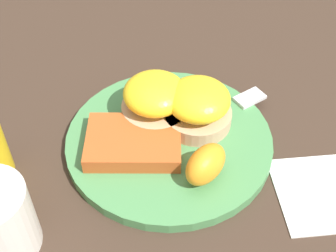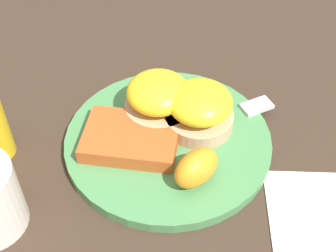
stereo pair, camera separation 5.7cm
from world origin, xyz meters
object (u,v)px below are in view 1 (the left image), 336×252
(sandwich_benedict_right, at_px, (154,100))
(fork, at_px, (210,117))
(orange_wedge, at_px, (204,164))
(hashbrown_patty, at_px, (132,142))
(sandwich_benedict_left, at_px, (197,106))

(sandwich_benedict_right, distance_m, fork, 0.08)
(fork, bearing_deg, orange_wedge, 82.02)
(orange_wedge, relative_size, fork, 0.34)
(hashbrown_patty, bearing_deg, sandwich_benedict_left, -150.80)
(orange_wedge, bearing_deg, sandwich_benedict_left, -86.53)
(sandwich_benedict_left, xyz_separation_m, sandwich_benedict_right, (0.05, -0.01, 0.00))
(sandwich_benedict_left, height_order, sandwich_benedict_right, same)
(sandwich_benedict_right, height_order, orange_wedge, sandwich_benedict_right)
(fork, bearing_deg, hashbrown_patty, 28.02)
(hashbrown_patty, height_order, orange_wedge, orange_wedge)
(orange_wedge, bearing_deg, sandwich_benedict_right, -59.41)
(sandwich_benedict_left, height_order, fork, sandwich_benedict_left)
(orange_wedge, bearing_deg, hashbrown_patty, -28.02)
(sandwich_benedict_left, bearing_deg, orange_wedge, 93.47)
(sandwich_benedict_left, xyz_separation_m, fork, (-0.02, -0.01, -0.03))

